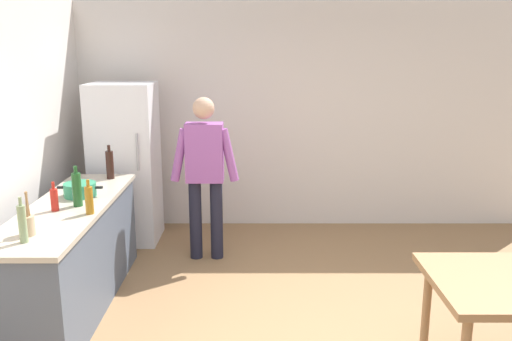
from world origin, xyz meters
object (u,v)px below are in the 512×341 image
(utensil_jar, at_px, (30,224))
(bottle_sauce_red, at_px, (57,199))
(refrigerator, at_px, (128,163))
(person, at_px, (207,168))
(bottle_vinegar_tall, at_px, (25,223))
(bottle_wine_dark, at_px, (112,164))
(bottle_wine_green, at_px, (80,189))
(bottle_oil_amber, at_px, (92,200))
(cooking_pot, at_px, (83,189))

(utensil_jar, bearing_deg, bottle_sauce_red, 91.54)
(refrigerator, distance_m, person, 1.10)
(bottle_vinegar_tall, bearing_deg, bottle_sauce_red, 93.95)
(person, height_order, utensil_jar, person)
(person, distance_m, bottle_sauce_red, 1.61)
(person, distance_m, bottle_vinegar_tall, 2.16)
(bottle_wine_dark, bearing_deg, person, 7.87)
(person, height_order, bottle_sauce_red, person)
(bottle_vinegar_tall, relative_size, bottle_wine_green, 0.94)
(bottle_wine_green, bearing_deg, bottle_wine_dark, 88.50)
(bottle_wine_dark, distance_m, bottle_oil_amber, 1.14)
(utensil_jar, height_order, bottle_wine_dark, bottle_wine_dark)
(bottle_vinegar_tall, bearing_deg, cooking_pot, 88.97)
(cooking_pot, xyz_separation_m, bottle_sauce_red, (-0.07, -0.42, 0.04))
(cooking_pot, relative_size, bottle_vinegar_tall, 1.25)
(cooking_pot, xyz_separation_m, bottle_wine_dark, (0.10, 0.63, 0.09))
(bottle_vinegar_tall, relative_size, bottle_sauce_red, 1.33)
(refrigerator, height_order, cooking_pot, refrigerator)
(cooking_pot, height_order, bottle_oil_amber, bottle_oil_amber)
(person, bearing_deg, cooking_pot, -143.63)
(person, xyz_separation_m, bottle_vinegar_tall, (-1.05, -1.88, 0.06))
(cooking_pot, xyz_separation_m, utensil_jar, (-0.05, -0.99, 0.02))
(cooking_pot, distance_m, bottle_vinegar_tall, 1.12)
(cooking_pot, relative_size, utensil_jar, 1.25)
(utensil_jar, bearing_deg, bottle_wine_dark, 84.61)
(refrigerator, xyz_separation_m, bottle_oil_amber, (0.16, -1.81, 0.12))
(bottle_wine_dark, xyz_separation_m, bottle_oil_amber, (0.14, -1.13, -0.03))
(utensil_jar, height_order, bottle_oil_amber, utensil_jar)
(refrigerator, distance_m, bottle_wine_dark, 0.70)
(bottle_oil_amber, relative_size, bottle_sauce_red, 1.17)
(bottle_wine_green, distance_m, bottle_oil_amber, 0.27)
(bottle_wine_dark, relative_size, bottle_wine_green, 1.00)
(bottle_sauce_red, bearing_deg, bottle_oil_amber, -14.90)
(person, xyz_separation_m, bottle_wine_green, (-0.96, -1.05, 0.07))
(refrigerator, height_order, bottle_oil_amber, refrigerator)
(bottle_wine_dark, bearing_deg, utensil_jar, -95.39)
(cooking_pot, distance_m, bottle_oil_amber, 0.56)
(bottle_wine_green, bearing_deg, refrigerator, 89.72)
(bottle_vinegar_tall, height_order, bottle_oil_amber, bottle_vinegar_tall)
(bottle_vinegar_tall, bearing_deg, utensil_jar, 103.81)
(refrigerator, bearing_deg, bottle_oil_amber, -85.11)
(person, xyz_separation_m, bottle_wine_dark, (-0.93, -0.13, 0.07))
(utensil_jar, distance_m, bottle_wine_green, 0.71)
(person, relative_size, bottle_wine_dark, 5.00)
(person, relative_size, utensil_jar, 5.31)
(bottle_wine_green, xyz_separation_m, bottle_oil_amber, (0.16, -0.21, -0.03))
(refrigerator, distance_m, utensil_jar, 2.30)
(utensil_jar, distance_m, bottle_sauce_red, 0.57)
(utensil_jar, distance_m, bottle_vinegar_tall, 0.15)
(bottle_wine_dark, bearing_deg, bottle_vinegar_tall, -93.89)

